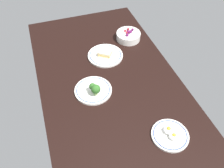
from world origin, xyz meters
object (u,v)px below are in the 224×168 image
Objects in this scene: plate_broccoli at (93,90)px; bowl_berries at (128,36)px; plate_eggs at (170,135)px; plate_sandwich at (105,55)px.

bowl_berries is at bearing 137.56° from plate_broccoli.
plate_eggs is 78.94cm from bowl_berries.
plate_sandwich is 1.08× the size of plate_broccoli.
bowl_berries is (-39.66, 36.27, 1.08)cm from plate_broccoli.
plate_broccoli is at bearing -42.44° from bowl_berries.
plate_broccoli is 47.31cm from plate_eggs.
plate_sandwich is 24.44cm from bowl_berries.
plate_broccoli is 53.75cm from bowl_berries.
plate_eggs is (65.75, 11.75, -0.03)cm from plate_sandwich.
bowl_berries reaches higher than plate_sandwich.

